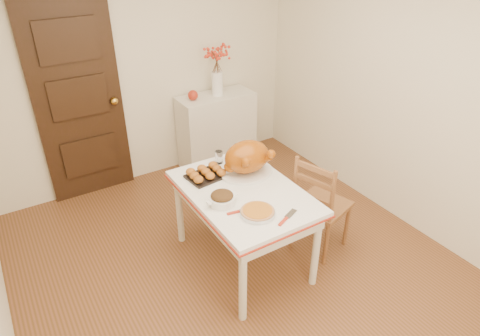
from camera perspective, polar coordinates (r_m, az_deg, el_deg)
floor at (r=3.73m, az=0.46°, el=-13.84°), size 3.50×4.00×0.00m
wall_back at (r=4.69m, az=-13.01°, el=12.83°), size 3.50×0.00×2.50m
wall_right at (r=4.13m, az=21.76°, el=9.11°), size 0.00×4.00×2.50m
door_back at (r=4.57m, az=-20.83°, el=8.21°), size 0.85×0.06×2.06m
sideboard at (r=5.07m, az=-3.14°, el=5.07°), size 0.88×0.39×0.88m
kitchen_table at (r=3.60m, az=0.43°, el=-7.90°), size 0.84×1.23×0.74m
chair_oak at (r=3.77m, az=10.99°, el=-4.63°), size 0.52×0.52×0.94m
berry_vase at (r=4.82m, az=-3.12°, el=12.91°), size 0.29×0.29×0.56m
apple at (r=4.76m, az=-6.36°, el=9.71°), size 0.11×0.11×0.11m
turkey_platter at (r=3.54m, az=0.95°, el=1.29°), size 0.51×0.43×0.29m
pumpkin_pie at (r=3.11m, az=2.38°, el=-5.87°), size 0.28×0.28×0.05m
stuffing_dish at (r=3.21m, az=-2.43°, el=-4.10°), size 0.27×0.22×0.10m
rolls_tray at (r=3.55m, az=-4.61°, el=-0.68°), size 0.33×0.27×0.08m
pie_server at (r=3.10m, az=6.38°, el=-6.58°), size 0.24×0.16×0.01m
carving_knife at (r=3.15m, az=0.54°, el=-5.68°), size 0.27×0.11×0.01m
drinking_glass at (r=3.75m, az=-2.86°, el=1.47°), size 0.08×0.08×0.11m
shaker_pair at (r=3.80m, az=0.61°, el=1.68°), size 0.08×0.03×0.08m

